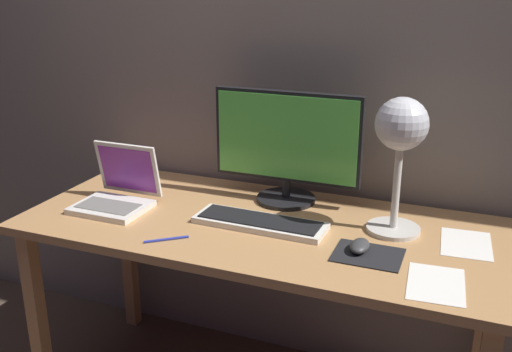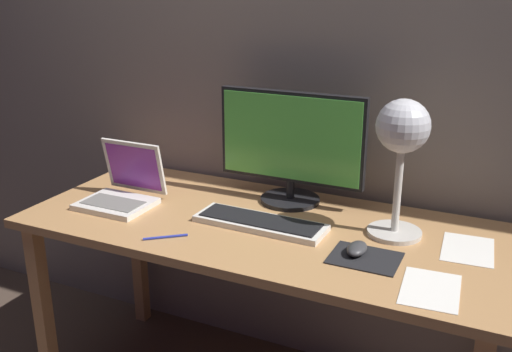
% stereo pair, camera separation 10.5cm
% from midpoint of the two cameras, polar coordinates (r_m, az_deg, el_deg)
% --- Properties ---
extents(back_wall, '(4.80, 0.06, 2.60)m').
position_cam_midpoint_polar(back_wall, '(2.17, 2.98, 13.18)').
color(back_wall, gray).
rests_on(back_wall, ground).
extents(desk, '(1.60, 0.70, 0.74)m').
position_cam_midpoint_polar(desk, '(1.98, -1.12, -6.67)').
color(desk, tan).
rests_on(desk, ground).
extents(monitor, '(0.54, 0.22, 0.40)m').
position_cam_midpoint_polar(monitor, '(2.06, 1.59, 3.15)').
color(monitor, black).
rests_on(monitor, desk).
extents(keyboard_main, '(0.44, 0.15, 0.03)m').
position_cam_midpoint_polar(keyboard_main, '(1.92, -1.18, -4.59)').
color(keyboard_main, silver).
rests_on(keyboard_main, desk).
extents(laptop, '(0.25, 0.24, 0.22)m').
position_cam_midpoint_polar(laptop, '(2.14, -14.64, -1.23)').
color(laptop, silver).
rests_on(laptop, desk).
extents(desk_lamp, '(0.17, 0.17, 0.44)m').
position_cam_midpoint_polar(desk_lamp, '(1.82, 12.41, 3.85)').
color(desk_lamp, beige).
rests_on(desk_lamp, desk).
extents(mousepad, '(0.20, 0.16, 0.00)m').
position_cam_midpoint_polar(mousepad, '(1.75, 9.23, -7.68)').
color(mousepad, black).
rests_on(mousepad, desk).
extents(mouse, '(0.06, 0.10, 0.03)m').
position_cam_midpoint_polar(mouse, '(1.76, 8.45, -6.81)').
color(mouse, '#38383A').
rests_on(mouse, mousepad).
extents(paper_sheet_near_mouse, '(0.16, 0.22, 0.00)m').
position_cam_midpoint_polar(paper_sheet_near_mouse, '(1.63, 15.46, -10.18)').
color(paper_sheet_near_mouse, white).
rests_on(paper_sheet_near_mouse, desk).
extents(paper_sheet_by_keyboard, '(0.16, 0.22, 0.00)m').
position_cam_midpoint_polar(paper_sheet_by_keyboard, '(1.89, 18.42, -6.34)').
color(paper_sheet_by_keyboard, white).
rests_on(paper_sheet_by_keyboard, desk).
extents(pen, '(0.11, 0.09, 0.01)m').
position_cam_midpoint_polar(pen, '(1.85, -10.41, -6.14)').
color(pen, '#2633A5').
rests_on(pen, desk).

